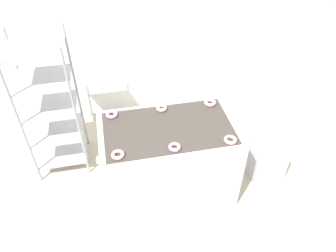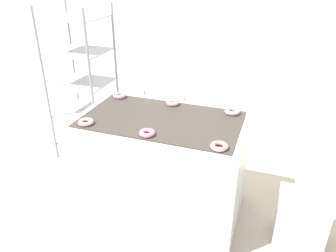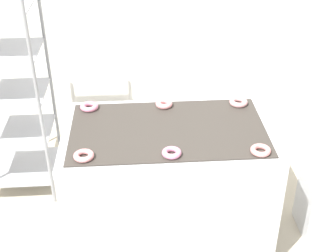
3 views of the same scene
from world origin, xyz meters
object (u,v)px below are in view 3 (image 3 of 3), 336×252
object	(u,v)px
fryer_machine	(168,184)
donut_far_right	(239,102)
glaze_bin	(327,204)
donut_far_left	(89,107)
donut_near_center	(171,153)
baking_rack_cart	(8,95)
donut_near_right	(261,150)
donut_far_center	(164,104)
donut_near_left	(84,156)

from	to	relation	value
fryer_machine	donut_far_right	size ratio (longest dim) A/B	10.73
glaze_bin	donut_far_right	world-z (taller)	donut_far_right
donut_far_left	donut_near_center	bearing A→B (deg)	-48.87
baking_rack_cart	donut_far_right	xyz separation A→B (m)	(1.59, -0.36, 0.07)
fryer_machine	donut_far_left	world-z (taller)	donut_far_left
donut_near_center	donut_far_right	distance (m)	0.74
glaze_bin	donut_near_right	world-z (taller)	donut_near_right
fryer_machine	donut_far_right	world-z (taller)	donut_far_right
donut_far_center	donut_far_right	size ratio (longest dim) A/B	0.93
baking_rack_cart	donut_near_left	xyz separation A→B (m)	(0.62, -0.91, 0.07)
fryer_machine	donut_near_left	world-z (taller)	donut_near_left
donut_near_right	donut_near_left	bearing A→B (deg)	178.88
fryer_machine	donut_far_center	distance (m)	0.53
fryer_machine	donut_far_right	xyz separation A→B (m)	(0.49, 0.27, 0.45)
glaze_bin	donut_far_right	bearing A→B (deg)	153.46
baking_rack_cart	donut_far_right	distance (m)	1.64
glaze_bin	donut_near_center	distance (m)	1.31
glaze_bin	donut_far_left	size ratio (longest dim) A/B	3.55
donut_near_right	donut_far_left	bearing A→B (deg)	150.06
baking_rack_cart	donut_near_right	xyz separation A→B (m)	(1.61, -0.92, 0.07)
donut_near_center	donut_far_center	distance (m)	0.56
donut_near_left	donut_far_center	world-z (taller)	donut_far_center
fryer_machine	donut_near_center	xyz separation A→B (m)	(-0.00, -0.28, 0.44)
fryer_machine	donut_near_right	world-z (taller)	donut_near_right
donut_near_left	donut_near_center	world-z (taller)	same
fryer_machine	glaze_bin	xyz separation A→B (m)	(1.10, -0.03, -0.22)
fryer_machine	baking_rack_cart	bearing A→B (deg)	150.12
donut_near_center	donut_near_right	distance (m)	0.51
baking_rack_cart	donut_near_right	bearing A→B (deg)	-29.94
donut_near_center	donut_far_left	world-z (taller)	donut_far_left
fryer_machine	baking_rack_cart	distance (m)	1.33
baking_rack_cart	donut_near_center	xyz separation A→B (m)	(1.10, -0.91, 0.07)
donut_near_center	donut_near_right	bearing A→B (deg)	-1.30
glaze_bin	donut_far_left	distance (m)	1.76
fryer_machine	donut_near_center	distance (m)	0.52
donut_near_left	donut_far_right	xyz separation A→B (m)	(0.98, 0.54, 0.00)
fryer_machine	donut_near_left	bearing A→B (deg)	-150.96
donut_near_center	glaze_bin	bearing A→B (deg)	12.56
fryer_machine	baking_rack_cart	size ratio (longest dim) A/B	0.82
fryer_machine	glaze_bin	distance (m)	1.12
baking_rack_cart	donut_near_center	distance (m)	1.43
donut_far_left	donut_far_right	distance (m)	0.99
baking_rack_cart	donut_far_right	size ratio (longest dim) A/B	13.08
fryer_machine	donut_near_center	size ratio (longest dim) A/B	11.67
baking_rack_cart	glaze_bin	distance (m)	2.38
fryer_machine	donut_near_right	bearing A→B (deg)	-30.08
donut_near_right	donut_far_left	xyz separation A→B (m)	(-1.00, 0.57, 0.00)
donut_near_right	donut_far_center	xyz separation A→B (m)	(-0.51, 0.57, 0.00)
donut_near_right	donut_far_right	size ratio (longest dim) A/B	0.97
donut_near_left	donut_near_center	distance (m)	0.48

